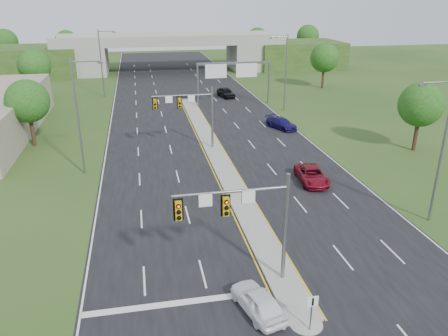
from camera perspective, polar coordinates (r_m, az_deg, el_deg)
ground at (r=27.81m, az=7.61°, el=-14.20°), size 240.00×240.00×0.00m
road at (r=59.00m, az=-3.17°, el=5.72°), size 24.00×160.00×0.02m
median at (r=47.68m, az=-1.10°, el=1.94°), size 2.00×54.00×0.16m
median_nose at (r=24.83m, az=10.69°, el=-19.23°), size 2.00×2.00×0.16m
lane_markings at (r=53.15m, az=-2.87°, el=3.93°), size 23.72×160.00×0.01m
signal_mast_near at (r=24.67m, az=3.18°, el=-6.09°), size 6.62×0.60×7.00m
signal_mast_far at (r=47.85m, az=-4.24°, el=7.74°), size 6.62×0.60×7.00m
keep_right_sign at (r=23.56m, az=11.42°, el=-17.42°), size 0.60×0.13×2.20m
sign_gantry at (r=68.57m, az=1.18°, el=12.48°), size 11.58×0.44×6.67m
overpass at (r=102.28m, az=-6.96°, el=14.43°), size 80.00×14.00×8.10m
lightpole_l_mid at (r=42.76m, az=-18.36°, el=6.91°), size 2.85×0.25×11.00m
lightpole_l_far at (r=77.05m, az=-15.62°, el=13.38°), size 2.85×0.25×11.00m
lightpole_r_near at (r=35.14m, az=26.45°, el=2.64°), size 2.85×0.25×11.00m
lightpole_r_far at (r=65.52m, az=7.93°, el=12.62°), size 2.85×0.25×11.00m
tree_l_near at (r=53.75m, az=-24.28°, el=7.94°), size 4.80×4.80×7.60m
tree_l_mid at (r=78.61m, az=-23.53°, el=12.12°), size 5.20×5.20×8.12m
tree_r_near at (r=52.04m, az=24.32°, el=7.54°), size 4.80×4.80×7.60m
tree_r_mid at (r=84.05m, az=13.00°, el=13.84°), size 5.20×5.20×8.12m
tree_back_a at (r=119.52m, az=-26.71°, el=14.51°), size 6.00×6.00×8.85m
tree_back_b at (r=116.80m, az=-19.85°, el=15.21°), size 5.60×5.60×8.32m
tree_back_c at (r=119.98m, az=4.39°, el=16.51°), size 5.60×5.60×8.32m
tree_back_d at (r=124.41m, az=10.89°, el=16.54°), size 6.00×6.00×8.85m
car_white at (r=24.88m, az=4.47°, el=-16.91°), size 2.64×4.38×1.39m
car_far_a at (r=41.07m, az=11.39°, el=-0.92°), size 2.82×5.26×1.40m
car_far_b at (r=57.33m, az=7.51°, el=5.81°), size 3.70×5.11×1.37m
car_far_c at (r=75.02m, az=0.25°, el=9.85°), size 2.79×4.97×1.60m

